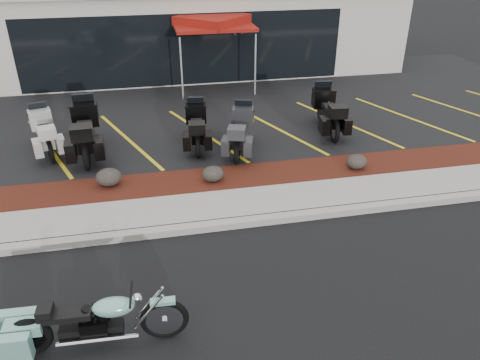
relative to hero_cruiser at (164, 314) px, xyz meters
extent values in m
plane|color=black|center=(1.62, 1.86, -0.48)|extent=(90.00, 90.00, 0.00)
cube|color=gray|center=(1.62, 2.76, -0.41)|extent=(24.00, 0.25, 0.15)
cube|color=gray|center=(1.62, 3.46, -0.41)|extent=(24.00, 1.20, 0.15)
cube|color=#360C0C|center=(1.62, 4.66, -0.40)|extent=(24.00, 1.20, 0.16)
cube|color=black|center=(1.62, 10.06, -0.41)|extent=(26.00, 9.60, 0.15)
cube|color=#ADA79C|center=(1.62, 16.36, 1.52)|extent=(18.00, 8.00, 4.00)
cube|color=black|center=(1.62, 12.38, 1.02)|extent=(12.00, 0.06, 2.60)
ellipsoid|color=black|center=(-1.00, 4.82, -0.11)|extent=(0.60, 0.50, 0.42)
ellipsoid|color=black|center=(1.42, 4.54, -0.14)|extent=(0.52, 0.44, 0.37)
ellipsoid|color=black|center=(5.07, 4.47, -0.14)|extent=(0.52, 0.43, 0.37)
cone|color=orange|center=(1.49, 9.82, -0.12)|extent=(0.33, 0.33, 0.42)
cylinder|color=silver|center=(1.70, 10.47, 0.74)|extent=(0.06, 0.06, 2.15)
cylinder|color=silver|center=(4.22, 11.16, 0.74)|extent=(0.06, 0.06, 2.15)
cylinder|color=silver|center=(1.01, 12.99, 0.74)|extent=(0.06, 0.06, 2.15)
cylinder|color=silver|center=(3.54, 13.68, 0.74)|extent=(0.06, 0.06, 2.15)
cube|color=maroon|center=(2.62, 12.08, 1.95)|extent=(3.44, 3.44, 0.11)
cube|color=maroon|center=(2.62, 12.08, 2.11)|extent=(2.80, 2.80, 0.33)
camera|label=1|loc=(0.07, -5.27, 5.06)|focal=35.00mm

